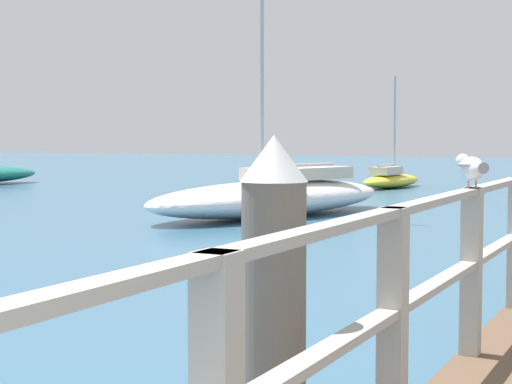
{
  "coord_description": "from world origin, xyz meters",
  "views": [
    {
      "loc": [
        0.07,
        0.41,
        1.89
      ],
      "look_at": [
        -3.11,
        6.69,
        1.43
      ],
      "focal_mm": 58.49,
      "sensor_mm": 36.0,
      "label": 1
    }
  ],
  "objects_px": {
    "dock_piling_near": "(274,353)",
    "boat_3": "(274,195)",
    "boat_2": "(391,179)",
    "seagull_foreground": "(471,167)"
  },
  "relations": [
    {
      "from": "dock_piling_near",
      "to": "boat_3",
      "type": "xyz_separation_m",
      "value": [
        -7.14,
        14.92,
        -0.47
      ]
    },
    {
      "from": "boat_2",
      "to": "boat_3",
      "type": "height_order",
      "value": "boat_3"
    },
    {
      "from": "dock_piling_near",
      "to": "boat_3",
      "type": "distance_m",
      "value": 16.55
    },
    {
      "from": "dock_piling_near",
      "to": "seagull_foreground",
      "type": "height_order",
      "value": "dock_piling_near"
    },
    {
      "from": "dock_piling_near",
      "to": "boat_2",
      "type": "distance_m",
      "value": 28.07
    },
    {
      "from": "dock_piling_near",
      "to": "seagull_foreground",
      "type": "relative_size",
      "value": 4.43
    },
    {
      "from": "boat_2",
      "to": "boat_3",
      "type": "xyz_separation_m",
      "value": [
        0.87,
        -11.97,
        0.16
      ]
    },
    {
      "from": "boat_2",
      "to": "boat_3",
      "type": "relative_size",
      "value": 0.45
    },
    {
      "from": "dock_piling_near",
      "to": "boat_2",
      "type": "xyz_separation_m",
      "value": [
        -8.01,
        26.89,
        -0.64
      ]
    },
    {
      "from": "seagull_foreground",
      "to": "boat_2",
      "type": "height_order",
      "value": "boat_2"
    }
  ]
}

